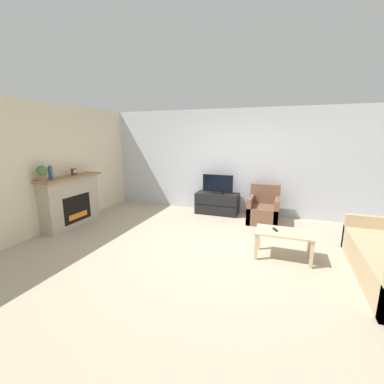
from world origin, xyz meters
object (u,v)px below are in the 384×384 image
at_px(mantel_clock, 74,172).
at_px(armchair, 263,210).
at_px(potted_plant, 42,172).
at_px(fireplace, 71,201).
at_px(coffee_table, 284,236).
at_px(tv_stand, 217,203).
at_px(mantel_vase_left, 51,173).
at_px(tv, 218,185).
at_px(remote, 275,230).

bearing_deg(mantel_clock, armchair, 21.20).
height_order(mantel_clock, potted_plant, potted_plant).
bearing_deg(fireplace, potted_plant, -88.52).
bearing_deg(mantel_clock, coffee_table, -2.86).
relative_size(potted_plant, tv_stand, 0.28).
xyz_separation_m(mantel_vase_left, armchair, (4.09, 2.20, -1.00)).
bearing_deg(fireplace, mantel_vase_left, -87.90).
relative_size(fireplace, armchair, 1.76).
distance_m(potted_plant, tv, 3.97).
xyz_separation_m(mantel_vase_left, mantel_clock, (0.00, 0.61, -0.06)).
xyz_separation_m(mantel_vase_left, coffee_table, (4.57, 0.38, -0.88)).
height_order(mantel_clock, remote, mantel_clock).
bearing_deg(tv_stand, remote, -53.62).
relative_size(fireplace, mantel_vase_left, 5.19).
xyz_separation_m(fireplace, mantel_clock, (0.02, 0.15, 0.64)).
xyz_separation_m(potted_plant, armchair, (4.09, 2.39, -1.03)).
height_order(mantel_vase_left, tv, mantel_vase_left).
xyz_separation_m(potted_plant, coffee_table, (4.57, 0.58, -0.91)).
xyz_separation_m(coffee_table, remote, (-0.15, 0.01, 0.08)).
distance_m(mantel_vase_left, armchair, 4.75).
relative_size(mantel_clock, coffee_table, 0.16).
height_order(mantel_clock, coffee_table, mantel_clock).
bearing_deg(remote, tv, 99.62).
distance_m(fireplace, tv, 3.54).
relative_size(potted_plant, armchair, 0.35).
distance_m(fireplace, mantel_clock, 0.66).
bearing_deg(tv, tv_stand, 90.00).
height_order(tv_stand, tv, tv).
bearing_deg(potted_plant, armchair, 30.30).
xyz_separation_m(fireplace, remote, (4.44, -0.06, -0.10)).
xyz_separation_m(mantel_clock, tv_stand, (2.89, 1.87, -0.94)).
bearing_deg(armchair, mantel_vase_left, -151.74).
bearing_deg(fireplace, mantel_clock, 83.43).
bearing_deg(mantel_vase_left, remote, 5.11).
height_order(fireplace, mantel_vase_left, mantel_vase_left).
distance_m(tv, remote, 2.61).
relative_size(mantel_clock, armchair, 0.17).
xyz_separation_m(fireplace, tv_stand, (2.91, 2.02, -0.31)).
bearing_deg(potted_plant, tv, 42.76).
distance_m(fireplace, armchair, 4.47).
distance_m(fireplace, remote, 4.44).
bearing_deg(coffee_table, mantel_vase_left, -175.19).
relative_size(armchair, coffee_table, 0.95).
bearing_deg(remote, tv_stand, 99.59).
bearing_deg(mantel_vase_left, fireplace, 92.10).
relative_size(tv, remote, 5.25).
xyz_separation_m(armchair, coffee_table, (0.48, -1.82, 0.12)).
bearing_deg(fireplace, coffee_table, -0.94).
bearing_deg(fireplace, remote, -0.83).
bearing_deg(tv_stand, tv, -90.00).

